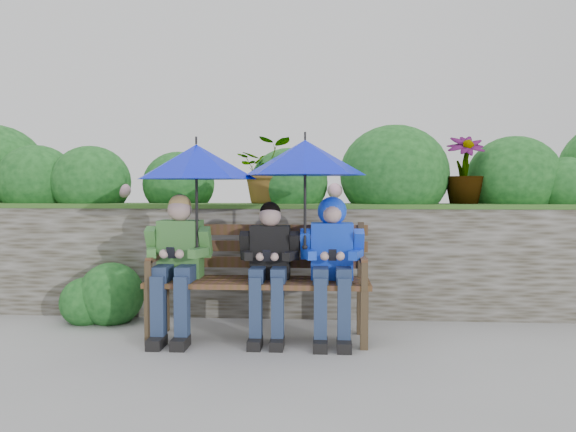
# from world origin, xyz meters

# --- Properties ---
(ground) EXTENTS (60.00, 60.00, 0.00)m
(ground) POSITION_xyz_m (0.00, 0.00, 0.00)
(ground) COLOR gray
(ground) RESTS_ON ground
(garden_backdrop) EXTENTS (8.00, 2.88, 1.88)m
(garden_backdrop) POSITION_xyz_m (-0.02, 1.58, 0.65)
(garden_backdrop) COLOR #3E392B
(garden_backdrop) RESTS_ON ground
(park_bench) EXTENTS (1.71, 0.50, 0.90)m
(park_bench) POSITION_xyz_m (-0.21, -0.05, 0.51)
(park_bench) COLOR #403221
(park_bench) RESTS_ON ground
(boy_left) EXTENTS (0.50, 0.58, 1.13)m
(boy_left) POSITION_xyz_m (-0.85, -0.13, 0.63)
(boy_left) COLOR #356129
(boy_left) RESTS_ON ground
(boy_middle) EXTENTS (0.46, 0.53, 1.07)m
(boy_middle) POSITION_xyz_m (-0.13, -0.12, 0.61)
(boy_middle) COLOR black
(boy_middle) RESTS_ON ground
(boy_right) EXTENTS (0.49, 0.59, 1.11)m
(boy_right) POSITION_xyz_m (0.35, -0.12, 0.66)
(boy_right) COLOR #0024D7
(boy_right) RESTS_ON ground
(umbrella_left) EXTENTS (0.94, 0.94, 0.89)m
(umbrella_left) POSITION_xyz_m (-0.69, -0.13, 1.38)
(umbrella_left) COLOR #000FC9
(umbrella_left) RESTS_ON ground
(umbrella_right) EXTENTS (0.92, 0.92, 0.90)m
(umbrella_right) POSITION_xyz_m (0.15, -0.15, 1.41)
(umbrella_right) COLOR #000FC9
(umbrella_right) RESTS_ON ground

